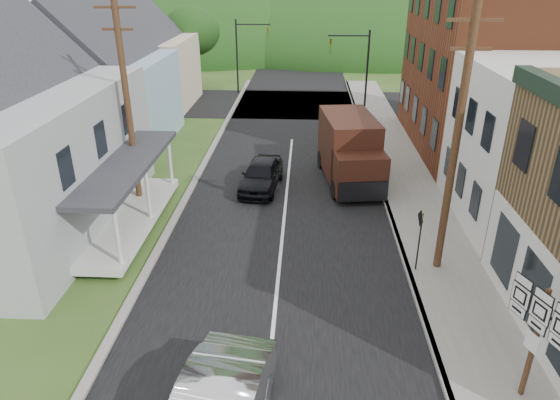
# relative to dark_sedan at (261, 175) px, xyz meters

# --- Properties ---
(ground) EXTENTS (120.00, 120.00, 0.00)m
(ground) POSITION_rel_dark_sedan_xyz_m (1.24, -10.33, -0.71)
(ground) COLOR #2D4719
(ground) RESTS_ON ground
(road) EXTENTS (9.00, 90.00, 0.02)m
(road) POSITION_rel_dark_sedan_xyz_m (1.24, -0.33, -0.71)
(road) COLOR black
(road) RESTS_ON ground
(cross_road) EXTENTS (60.00, 9.00, 0.02)m
(cross_road) POSITION_rel_dark_sedan_xyz_m (1.24, 16.67, -0.71)
(cross_road) COLOR black
(cross_road) RESTS_ON ground
(sidewalk_right) EXTENTS (2.80, 55.00, 0.15)m
(sidewalk_right) POSITION_rel_dark_sedan_xyz_m (7.14, -2.33, -0.64)
(sidewalk_right) COLOR slate
(sidewalk_right) RESTS_ON ground
(curb_right) EXTENTS (0.20, 55.00, 0.15)m
(curb_right) POSITION_rel_dark_sedan_xyz_m (5.79, -2.33, -0.64)
(curb_right) COLOR slate
(curb_right) RESTS_ON ground
(curb_left) EXTENTS (0.30, 55.00, 0.12)m
(curb_left) POSITION_rel_dark_sedan_xyz_m (-3.41, -2.33, -0.65)
(curb_left) COLOR slate
(curb_left) RESTS_ON ground
(storefront_red) EXTENTS (8.00, 12.00, 10.00)m
(storefront_red) POSITION_rel_dark_sedan_xyz_m (12.54, 6.67, 4.29)
(storefront_red) COLOR brown
(storefront_red) RESTS_ON ground
(house_blue) EXTENTS (7.14, 8.16, 7.28)m
(house_blue) POSITION_rel_dark_sedan_xyz_m (-9.76, 6.67, 2.98)
(house_blue) COLOR #88A9B9
(house_blue) RESTS_ON ground
(house_cream) EXTENTS (7.14, 8.16, 7.28)m
(house_cream) POSITION_rel_dark_sedan_xyz_m (-10.26, 15.67, 2.98)
(house_cream) COLOR #BBAB91
(house_cream) RESTS_ON ground
(utility_pole_right) EXTENTS (1.60, 0.26, 9.00)m
(utility_pole_right) POSITION_rel_dark_sedan_xyz_m (6.84, -6.83, 3.94)
(utility_pole_right) COLOR #472D19
(utility_pole_right) RESTS_ON ground
(utility_pole_left) EXTENTS (1.60, 0.26, 9.00)m
(utility_pole_left) POSITION_rel_dark_sedan_xyz_m (-5.26, -2.33, 3.94)
(utility_pole_left) COLOR #472D19
(utility_pole_left) RESTS_ON ground
(traffic_signal_right) EXTENTS (2.87, 0.20, 6.00)m
(traffic_signal_right) POSITION_rel_dark_sedan_xyz_m (5.55, 13.17, 3.04)
(traffic_signal_right) COLOR black
(traffic_signal_right) RESTS_ON ground
(traffic_signal_left) EXTENTS (2.87, 0.20, 6.00)m
(traffic_signal_left) POSITION_rel_dark_sedan_xyz_m (-3.06, 20.17, 3.04)
(traffic_signal_left) COLOR black
(traffic_signal_left) RESTS_ON ground
(tree_left_d) EXTENTS (4.80, 4.80, 6.94)m
(tree_left_d) POSITION_rel_dark_sedan_xyz_m (-7.76, 21.67, 4.17)
(tree_left_d) COLOR #382616
(tree_left_d) RESTS_ON ground
(forested_ridge) EXTENTS (90.00, 30.00, 16.00)m
(forested_ridge) POSITION_rel_dark_sedan_xyz_m (1.24, 44.67, -0.71)
(forested_ridge) COLOR #1A3810
(forested_ridge) RESTS_ON ground
(dark_sedan) EXTENTS (2.15, 4.35, 1.42)m
(dark_sedan) POSITION_rel_dark_sedan_xyz_m (0.00, 0.00, 0.00)
(dark_sedan) COLOR black
(dark_sedan) RESTS_ON ground
(delivery_van) EXTENTS (3.07, 6.02, 3.22)m
(delivery_van) POSITION_rel_dark_sedan_xyz_m (4.28, 1.09, 0.92)
(delivery_van) COLOR black
(delivery_van) RESTS_ON ground
(route_sign_cluster) EXTENTS (0.68, 1.69, 3.12)m
(route_sign_cluster) POSITION_rel_dark_sedan_xyz_m (7.52, -12.69, 1.46)
(route_sign_cluster) COLOR #472D19
(route_sign_cluster) RESTS_ON sidewalk_right
(warning_sign) EXTENTS (0.11, 0.64, 2.32)m
(warning_sign) POSITION_rel_dark_sedan_xyz_m (6.02, -7.10, 0.92)
(warning_sign) COLOR black
(warning_sign) RESTS_ON sidewalk_right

